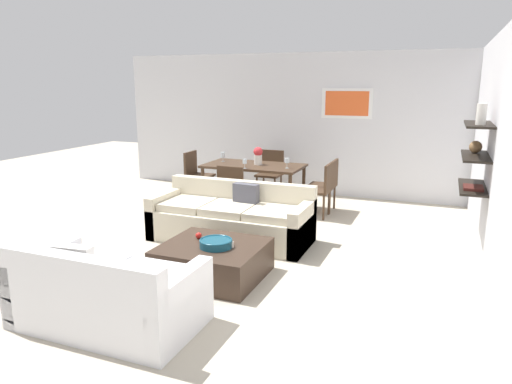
# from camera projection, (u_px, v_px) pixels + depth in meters

# --- Properties ---
(ground_plane) EXTENTS (18.00, 18.00, 0.00)m
(ground_plane) POSITION_uv_depth(u_px,v_px,m) (230.00, 248.00, 6.25)
(ground_plane) COLOR #BCB29E
(back_wall_unit) EXTENTS (8.40, 0.09, 2.70)m
(back_wall_unit) POSITION_uv_depth(u_px,v_px,m) (321.00, 125.00, 9.02)
(back_wall_unit) COLOR silver
(back_wall_unit) RESTS_ON ground
(right_wall_shelf_unit) EXTENTS (0.34, 8.20, 2.70)m
(right_wall_shelf_unit) POSITION_uv_depth(u_px,v_px,m) (490.00, 154.00, 5.39)
(right_wall_shelf_unit) COLOR silver
(right_wall_shelf_unit) RESTS_ON ground
(sofa_beige) EXTENTS (2.20, 0.90, 0.78)m
(sofa_beige) POSITION_uv_depth(u_px,v_px,m) (232.00, 220.00, 6.53)
(sofa_beige) COLOR beige
(sofa_beige) RESTS_ON ground
(loveseat_white) EXTENTS (1.64, 0.90, 0.78)m
(loveseat_white) POSITION_uv_depth(u_px,v_px,m) (106.00, 295.00, 4.21)
(loveseat_white) COLOR white
(loveseat_white) RESTS_ON ground
(coffee_table) EXTENTS (1.10, 1.01, 0.38)m
(coffee_table) POSITION_uv_depth(u_px,v_px,m) (213.00, 261.00, 5.30)
(coffee_table) COLOR #38281E
(coffee_table) RESTS_ON ground
(decorative_bowl) EXTENTS (0.36, 0.36, 0.09)m
(decorative_bowl) POSITION_uv_depth(u_px,v_px,m) (216.00, 243.00, 5.17)
(decorative_bowl) COLOR navy
(decorative_bowl) RESTS_ON coffee_table
(candle_jar) EXTENTS (0.07, 0.07, 0.06)m
(candle_jar) POSITION_uv_depth(u_px,v_px,m) (231.00, 244.00, 5.17)
(candle_jar) COLOR silver
(candle_jar) RESTS_ON coffee_table
(apple_on_coffee_table) EXTENTS (0.07, 0.07, 0.07)m
(apple_on_coffee_table) POSITION_uv_depth(u_px,v_px,m) (199.00, 236.00, 5.46)
(apple_on_coffee_table) COLOR red
(apple_on_coffee_table) RESTS_ON coffee_table
(dining_table) EXTENTS (1.71, 0.91, 0.75)m
(dining_table) POSITION_uv_depth(u_px,v_px,m) (254.00, 169.00, 8.21)
(dining_table) COLOR #422D1E
(dining_table) RESTS_ON ground
(dining_chair_right_near) EXTENTS (0.44, 0.44, 0.88)m
(dining_chair_right_near) POSITION_uv_depth(u_px,v_px,m) (321.00, 187.00, 7.61)
(dining_chair_right_near) COLOR #422D1E
(dining_chair_right_near) RESTS_ON ground
(dining_chair_left_far) EXTENTS (0.44, 0.44, 0.88)m
(dining_chair_left_far) POSITION_uv_depth(u_px,v_px,m) (196.00, 172.00, 8.89)
(dining_chair_left_far) COLOR #422D1E
(dining_chair_left_far) RESTS_ON ground
(dining_chair_right_far) EXTENTS (0.44, 0.44, 0.88)m
(dining_chair_right_far) POSITION_uv_depth(u_px,v_px,m) (327.00, 182.00, 7.98)
(dining_chair_right_far) COLOR #422D1E
(dining_chair_right_far) RESTS_ON ground
(dining_chair_foot) EXTENTS (0.44, 0.44, 0.88)m
(dining_chair_foot) POSITION_uv_depth(u_px,v_px,m) (233.00, 189.00, 7.47)
(dining_chair_foot) COLOR #422D1E
(dining_chair_foot) RESTS_ON ground
(dining_chair_head) EXTENTS (0.44, 0.44, 0.88)m
(dining_chair_head) POSITION_uv_depth(u_px,v_px,m) (271.00, 170.00, 9.03)
(dining_chair_head) COLOR #422D1E
(dining_chair_head) RESTS_ON ground
(wine_glass_left_far) EXTENTS (0.08, 0.08, 0.17)m
(wine_glass_left_far) POSITION_uv_depth(u_px,v_px,m) (223.00, 155.00, 8.50)
(wine_glass_left_far) COLOR silver
(wine_glass_left_far) RESTS_ON dining_table
(wine_glass_foot) EXTENTS (0.07, 0.07, 0.16)m
(wine_glass_foot) POSITION_uv_depth(u_px,v_px,m) (245.00, 162.00, 7.81)
(wine_glass_foot) COLOR silver
(wine_glass_foot) RESTS_ON dining_table
(wine_glass_right_near) EXTENTS (0.08, 0.08, 0.17)m
(wine_glass_right_near) POSITION_uv_depth(u_px,v_px,m) (287.00, 161.00, 7.83)
(wine_glass_right_near) COLOR silver
(wine_glass_right_near) RESTS_ON dining_table
(centerpiece_vase) EXTENTS (0.16, 0.16, 0.31)m
(centerpiece_vase) POSITION_uv_depth(u_px,v_px,m) (258.00, 155.00, 8.17)
(centerpiece_vase) COLOR silver
(centerpiece_vase) RESTS_ON dining_table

